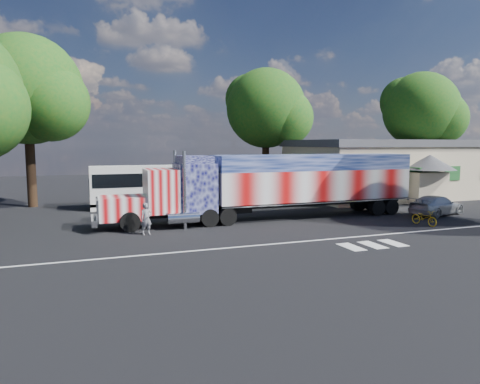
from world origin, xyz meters
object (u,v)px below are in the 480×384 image
object	(u,v)px
semi_truck	(278,184)
woman	(146,219)
coach_bus	(163,185)
parked_car	(436,205)
tree_nw_a	(29,91)
bicycle	(424,218)
tree_ne_a	(267,109)
tree_far_ne	(422,110)

from	to	relation	value
semi_truck	woman	distance (m)	9.06
coach_bus	parked_car	bearing A→B (deg)	-32.03
woman	tree_nw_a	bearing A→B (deg)	104.33
bicycle	tree_ne_a	world-z (taller)	tree_ne_a
tree_nw_a	tree_far_ne	bearing A→B (deg)	2.95
coach_bus	tree_nw_a	size ratio (longest dim) A/B	0.84
coach_bus	tree_far_ne	world-z (taller)	tree_far_ne
semi_truck	tree_far_ne	size ratio (longest dim) A/B	1.64
semi_truck	tree_far_ne	xyz separation A→B (m)	(23.59, 13.26, 6.26)
coach_bus	tree_ne_a	world-z (taller)	tree_ne_a
tree_far_ne	semi_truck	bearing A→B (deg)	-150.66
parked_car	bicycle	size ratio (longest dim) A/B	2.62
semi_truck	woman	xyz separation A→B (m)	(-8.70, -2.10, -1.43)
woman	tree_ne_a	xyz separation A→B (m)	(14.13, 16.44, 7.42)
bicycle	tree_nw_a	bearing A→B (deg)	136.44
semi_truck	tree_ne_a	bearing A→B (deg)	69.27
tree_ne_a	woman	bearing A→B (deg)	-130.67
bicycle	tree_nw_a	distance (m)	29.27
semi_truck	parked_car	bearing A→B (deg)	-12.21
semi_truck	tree_far_ne	world-z (taller)	tree_far_ne
coach_bus	semi_truck	bearing A→B (deg)	-53.79
semi_truck	tree_ne_a	size ratio (longest dim) A/B	1.71
parked_car	bicycle	distance (m)	4.48
semi_truck	bicycle	bearing A→B (deg)	-34.68
bicycle	tree_ne_a	size ratio (longest dim) A/B	0.14
bicycle	tree_ne_a	bearing A→B (deg)	87.53
parked_car	tree_nw_a	bearing A→B (deg)	47.28
semi_truck	coach_bus	size ratio (longest dim) A/B	1.91
bicycle	woman	bearing A→B (deg)	161.52
coach_bus	tree_far_ne	xyz separation A→B (m)	(29.60, 5.05, 6.90)
coach_bus	tree_nw_a	xyz separation A→B (m)	(-9.50, 3.04, 7.20)
tree_far_ne	tree_ne_a	size ratio (longest dim) A/B	1.04
parked_car	woman	distance (m)	19.58
bicycle	tree_far_ne	world-z (taller)	tree_far_ne
coach_bus	bicycle	xyz separation A→B (m)	(13.32, -13.27, -1.19)
tree_far_ne	woman	bearing A→B (deg)	-154.57
semi_truck	parked_car	size ratio (longest dim) A/B	4.53
tree_far_ne	tree_ne_a	xyz separation A→B (m)	(-18.16, 1.09, -0.26)
tree_ne_a	semi_truck	bearing A→B (deg)	-110.73
woman	bicycle	xyz separation A→B (m)	(16.01, -2.96, -0.40)
tree_far_ne	tree_ne_a	bearing A→B (deg)	176.58
semi_truck	parked_car	distance (m)	11.24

